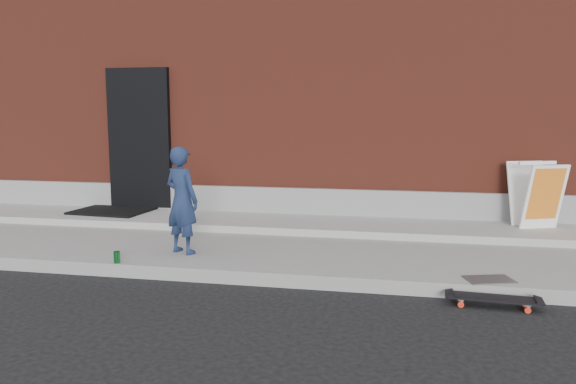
% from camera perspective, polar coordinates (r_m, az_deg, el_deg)
% --- Properties ---
extents(ground, '(80.00, 80.00, 0.00)m').
position_cam_1_polar(ground, '(6.04, -4.39, -9.45)').
color(ground, black).
rests_on(ground, ground).
extents(sidewalk, '(20.00, 3.00, 0.15)m').
position_cam_1_polar(sidewalk, '(7.42, -1.22, -5.49)').
color(sidewalk, gray).
rests_on(sidewalk, ground).
extents(apron, '(20.00, 1.20, 0.10)m').
position_cam_1_polar(apron, '(8.25, 0.15, -3.21)').
color(apron, gray).
rests_on(apron, sidewalk).
extents(building, '(20.00, 8.10, 5.00)m').
position_cam_1_polar(building, '(12.65, 4.32, 11.16)').
color(building, maroon).
rests_on(building, ground).
extents(child, '(0.55, 0.46, 1.27)m').
position_cam_1_polar(child, '(6.75, -10.74, -0.83)').
color(child, '#182544').
rests_on(child, sidewalk).
extents(skateboard, '(0.86, 0.27, 0.10)m').
position_cam_1_polar(skateboard, '(5.71, 20.12, -10.16)').
color(skateboard, red).
rests_on(skateboard, ground).
extents(pizza_sign, '(0.74, 0.80, 0.91)m').
position_cam_1_polar(pizza_sign, '(8.39, 23.92, -0.22)').
color(pizza_sign, white).
rests_on(pizza_sign, apron).
extents(soda_can, '(0.09, 0.09, 0.13)m').
position_cam_1_polar(soda_can, '(6.57, -16.99, -6.36)').
color(soda_can, '#1A8233').
rests_on(soda_can, sidewalk).
extents(doormat, '(1.21, 1.01, 0.03)m').
position_cam_1_polar(doormat, '(9.37, -17.36, -1.81)').
color(doormat, black).
rests_on(doormat, apron).
extents(utility_plate, '(0.53, 0.42, 0.01)m').
position_cam_1_polar(utility_plate, '(6.04, 19.77, -8.37)').
color(utility_plate, '#525257').
rests_on(utility_plate, sidewalk).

